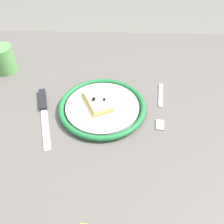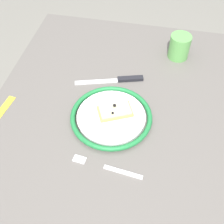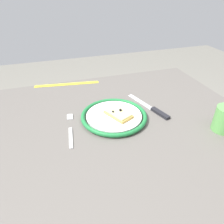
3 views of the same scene
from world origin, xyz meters
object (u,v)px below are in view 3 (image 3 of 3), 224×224
object	(u,v)px
plate	(114,116)
knife	(154,110)
dining_table	(120,141)
fork	(70,129)
pizza_slice_near	(119,114)
measuring_tape	(67,84)

from	to	relation	value
plate	knife	distance (m)	0.17
dining_table	fork	xyz separation A→B (m)	(-0.19, 0.02, 0.09)
plate	knife	xyz separation A→B (m)	(0.17, 0.00, -0.01)
pizza_slice_near	fork	size ratio (longest dim) A/B	0.60
dining_table	pizza_slice_near	bearing A→B (deg)	83.83
plate	knife	size ratio (longest dim) A/B	1.09
knife	fork	distance (m)	0.35
fork	measuring_tape	bearing A→B (deg)	84.48
pizza_slice_near	measuring_tape	xyz separation A→B (m)	(-0.15, 0.37, -0.02)
dining_table	measuring_tape	xyz separation A→B (m)	(-0.15, 0.40, 0.09)
pizza_slice_near	fork	xyz separation A→B (m)	(-0.19, -0.01, -0.02)
measuring_tape	plate	bearing A→B (deg)	-62.09
dining_table	pizza_slice_near	world-z (taller)	pizza_slice_near
fork	measuring_tape	size ratio (longest dim) A/B	0.62
dining_table	measuring_tape	size ratio (longest dim) A/B	3.20
plate	measuring_tape	bearing A→B (deg)	110.37
dining_table	measuring_tape	distance (m)	0.44
dining_table	measuring_tape	bearing A→B (deg)	110.29
measuring_tape	dining_table	bearing A→B (deg)	-62.17
plate	fork	distance (m)	0.17
fork	measuring_tape	xyz separation A→B (m)	(0.04, 0.39, -0.00)
knife	dining_table	bearing A→B (deg)	-165.68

